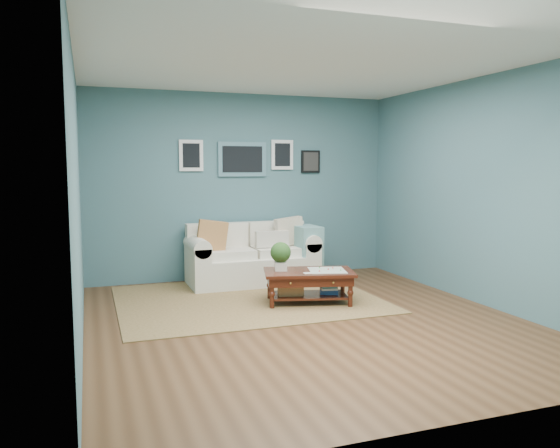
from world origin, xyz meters
name	(u,v)px	position (x,y,z in m)	size (l,w,h in m)	color
room_shell	(305,194)	(0.00, 0.06, 1.36)	(5.00, 5.02, 2.70)	brown
area_rug	(247,299)	(-0.34, 1.12, 0.01)	(3.12, 2.50, 0.01)	brown
loveseat	(257,256)	(0.07, 2.02, 0.38)	(1.83, 0.83, 0.94)	white
coffee_table	(304,276)	(0.26, 0.71, 0.33)	(1.19, 0.87, 0.74)	#341109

